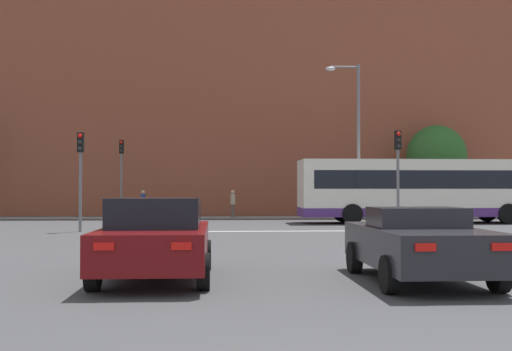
{
  "coord_description": "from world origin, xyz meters",
  "views": [
    {
      "loc": [
        -1.1,
        -3.96,
        1.73
      ],
      "look_at": [
        0.71,
        25.56,
        2.34
      ],
      "focal_mm": 45.0,
      "sensor_mm": 36.0,
      "label": 1
    }
  ],
  "objects_px": {
    "pedestrian_waiting": "(369,202)",
    "traffic_light_near_right": "(398,163)",
    "traffic_light_near_left": "(80,165)",
    "car_saloon_left": "(156,238)",
    "pedestrian_walking_east": "(143,202)",
    "traffic_light_far_left": "(121,166)",
    "car_roadster_right": "(419,244)",
    "pedestrian_walking_west": "(233,201)",
    "bus_crossing_lead": "(422,189)",
    "street_lamp_junction": "(354,128)"
  },
  "relations": [
    {
      "from": "bus_crossing_lead",
      "to": "pedestrian_walking_west",
      "type": "relative_size",
      "value": 7.54
    },
    {
      "from": "car_saloon_left",
      "to": "pedestrian_walking_west",
      "type": "height_order",
      "value": "pedestrian_walking_west"
    },
    {
      "from": "pedestrian_walking_east",
      "to": "car_roadster_right",
      "type": "bearing_deg",
      "value": -159.84
    },
    {
      "from": "car_saloon_left",
      "to": "car_roadster_right",
      "type": "bearing_deg",
      "value": -7.23
    },
    {
      "from": "traffic_light_near_left",
      "to": "street_lamp_junction",
      "type": "height_order",
      "value": "street_lamp_junction"
    },
    {
      "from": "car_saloon_left",
      "to": "traffic_light_near_left",
      "type": "distance_m",
      "value": 14.63
    },
    {
      "from": "traffic_light_far_left",
      "to": "pedestrian_walking_east",
      "type": "relative_size",
      "value": 2.79
    },
    {
      "from": "car_saloon_left",
      "to": "pedestrian_waiting",
      "type": "height_order",
      "value": "pedestrian_waiting"
    },
    {
      "from": "pedestrian_waiting",
      "to": "pedestrian_walking_west",
      "type": "relative_size",
      "value": 0.95
    },
    {
      "from": "car_roadster_right",
      "to": "pedestrian_waiting",
      "type": "relative_size",
      "value": 2.73
    },
    {
      "from": "car_roadster_right",
      "to": "pedestrian_walking_east",
      "type": "height_order",
      "value": "pedestrian_walking_east"
    },
    {
      "from": "car_roadster_right",
      "to": "traffic_light_near_right",
      "type": "distance_m",
      "value": 15.33
    },
    {
      "from": "traffic_light_near_left",
      "to": "traffic_light_far_left",
      "type": "relative_size",
      "value": 0.87
    },
    {
      "from": "street_lamp_junction",
      "to": "pedestrian_walking_west",
      "type": "height_order",
      "value": "street_lamp_junction"
    },
    {
      "from": "bus_crossing_lead",
      "to": "pedestrian_walking_west",
      "type": "height_order",
      "value": "bus_crossing_lead"
    },
    {
      "from": "pedestrian_waiting",
      "to": "pedestrian_walking_east",
      "type": "xyz_separation_m",
      "value": [
        -13.54,
        0.35,
        0.05
      ]
    },
    {
      "from": "car_saloon_left",
      "to": "pedestrian_walking_east",
      "type": "height_order",
      "value": "pedestrian_walking_east"
    },
    {
      "from": "street_lamp_junction",
      "to": "pedestrian_waiting",
      "type": "xyz_separation_m",
      "value": [
        2.22,
        5.89,
        -3.92
      ]
    },
    {
      "from": "car_saloon_left",
      "to": "street_lamp_junction",
      "type": "xyz_separation_m",
      "value": [
        8.11,
        19.86,
        4.04
      ]
    },
    {
      "from": "car_roadster_right",
      "to": "street_lamp_junction",
      "type": "height_order",
      "value": "street_lamp_junction"
    },
    {
      "from": "car_saloon_left",
      "to": "car_roadster_right",
      "type": "relative_size",
      "value": 1.04
    },
    {
      "from": "traffic_light_near_left",
      "to": "bus_crossing_lead",
      "type": "bearing_deg",
      "value": 19.72
    },
    {
      "from": "street_lamp_junction",
      "to": "traffic_light_far_left",
      "type": "bearing_deg",
      "value": 156.18
    },
    {
      "from": "bus_crossing_lead",
      "to": "pedestrian_waiting",
      "type": "relative_size",
      "value": 7.93
    },
    {
      "from": "street_lamp_junction",
      "to": "pedestrian_waiting",
      "type": "relative_size",
      "value": 5.14
    },
    {
      "from": "traffic_light_near_left",
      "to": "street_lamp_junction",
      "type": "bearing_deg",
      "value": 25.8
    },
    {
      "from": "car_roadster_right",
      "to": "pedestrian_walking_west",
      "type": "height_order",
      "value": "pedestrian_walking_west"
    },
    {
      "from": "traffic_light_near_right",
      "to": "traffic_light_near_left",
      "type": "xyz_separation_m",
      "value": [
        -13.07,
        -0.24,
        -0.1
      ]
    },
    {
      "from": "pedestrian_waiting",
      "to": "pedestrian_walking_east",
      "type": "bearing_deg",
      "value": 156.98
    },
    {
      "from": "pedestrian_waiting",
      "to": "traffic_light_near_right",
      "type": "bearing_deg",
      "value": -119.28
    },
    {
      "from": "car_saloon_left",
      "to": "traffic_light_near_right",
      "type": "bearing_deg",
      "value": 58.04
    },
    {
      "from": "traffic_light_near_left",
      "to": "traffic_light_near_right",
      "type": "bearing_deg",
      "value": 1.05
    },
    {
      "from": "bus_crossing_lead",
      "to": "pedestrian_waiting",
      "type": "distance_m",
      "value": 6.37
    },
    {
      "from": "street_lamp_junction",
      "to": "pedestrian_walking_east",
      "type": "relative_size",
      "value": 4.92
    },
    {
      "from": "car_roadster_right",
      "to": "street_lamp_junction",
      "type": "bearing_deg",
      "value": 80.84
    },
    {
      "from": "traffic_light_near_right",
      "to": "pedestrian_walking_east",
      "type": "bearing_deg",
      "value": 134.85
    },
    {
      "from": "traffic_light_near_left",
      "to": "car_saloon_left",
      "type": "bearing_deg",
      "value": -72.63
    },
    {
      "from": "car_roadster_right",
      "to": "pedestrian_walking_west",
      "type": "relative_size",
      "value": 2.6
    },
    {
      "from": "traffic_light_far_left",
      "to": "pedestrian_waiting",
      "type": "xyz_separation_m",
      "value": [
        14.72,
        0.37,
        -2.14
      ]
    },
    {
      "from": "car_saloon_left",
      "to": "pedestrian_waiting",
      "type": "distance_m",
      "value": 27.74
    },
    {
      "from": "car_roadster_right",
      "to": "traffic_light_near_right",
      "type": "relative_size",
      "value": 1.03
    },
    {
      "from": "car_roadster_right",
      "to": "pedestrian_walking_west",
      "type": "bearing_deg",
      "value": 95.68
    },
    {
      "from": "car_saloon_left",
      "to": "traffic_light_far_left",
      "type": "height_order",
      "value": "traffic_light_far_left"
    },
    {
      "from": "traffic_light_near_right",
      "to": "pedestrian_walking_east",
      "type": "relative_size",
      "value": 2.54
    },
    {
      "from": "pedestrian_waiting",
      "to": "car_roadster_right",
      "type": "bearing_deg",
      "value": -123.16
    },
    {
      "from": "car_saloon_left",
      "to": "bus_crossing_lead",
      "type": "xyz_separation_m",
      "value": [
        11.56,
        19.54,
        0.92
      ]
    },
    {
      "from": "traffic_light_near_left",
      "to": "pedestrian_waiting",
      "type": "distance_m",
      "value": 18.97
    },
    {
      "from": "traffic_light_far_left",
      "to": "pedestrian_waiting",
      "type": "relative_size",
      "value": 2.91
    },
    {
      "from": "car_roadster_right",
      "to": "traffic_light_far_left",
      "type": "relative_size",
      "value": 0.94
    },
    {
      "from": "traffic_light_near_left",
      "to": "pedestrian_waiting",
      "type": "bearing_deg",
      "value": 39.06
    }
  ]
}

